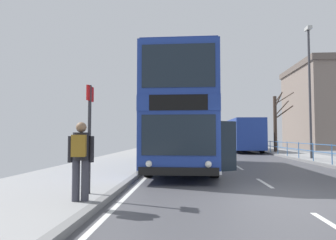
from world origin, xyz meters
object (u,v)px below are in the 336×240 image
at_px(background_bus_far_lane, 240,135).
at_px(street_lamp_far_side, 310,82).
at_px(bare_tree_far_00, 276,121).
at_px(double_decker_bus_main, 184,117).
at_px(background_building_00, 333,106).
at_px(pedestrian_with_backpack, 81,155).
at_px(bus_stop_sign_near, 90,126).

height_order(background_bus_far_lane, street_lamp_far_side, street_lamp_far_side).
distance_m(street_lamp_far_side, bare_tree_far_00, 8.47).
relative_size(double_decker_bus_main, street_lamp_far_side, 1.28).
bearing_deg(double_decker_bus_main, street_lamp_far_side, 33.33).
bearing_deg(bare_tree_far_00, street_lamp_far_side, -91.61).
xyz_separation_m(street_lamp_far_side, background_building_00, (10.01, 18.87, 0.29)).
bearing_deg(street_lamp_far_side, pedestrian_with_backpack, -126.83).
bearing_deg(bus_stop_sign_near, background_bus_far_lane, 72.35).
bearing_deg(pedestrian_with_backpack, bus_stop_sign_near, 96.87).
distance_m(background_bus_far_lane, bus_stop_sign_near, 24.71).
distance_m(pedestrian_with_backpack, bare_tree_far_00, 23.58).
bearing_deg(bus_stop_sign_near, bare_tree_far_00, 63.65).
xyz_separation_m(double_decker_bus_main, pedestrian_with_backpack, (-2.03, -7.97, -1.28)).
xyz_separation_m(bare_tree_far_00, background_building_00, (9.78, 10.65, 2.31)).
bearing_deg(street_lamp_far_side, background_building_00, 62.05).
xyz_separation_m(pedestrian_with_backpack, bare_tree_far_00, (10.01, 21.28, 1.73)).
bearing_deg(bus_stop_sign_near, street_lamp_far_side, 50.98).
bearing_deg(pedestrian_with_backpack, bare_tree_far_00, 64.81).
height_order(double_decker_bus_main, background_building_00, background_building_00).
height_order(street_lamp_far_side, background_building_00, background_building_00).
height_order(pedestrian_with_backpack, bare_tree_far_00, bare_tree_far_00).
bearing_deg(background_bus_far_lane, pedestrian_with_backpack, -106.84).
distance_m(background_bus_far_lane, street_lamp_far_side, 12.03).
bearing_deg(bare_tree_far_00, double_decker_bus_main, -120.93).
bearing_deg(background_building_00, background_bus_far_lane, -148.77).
bearing_deg(background_building_00, bare_tree_far_00, -132.57).
bearing_deg(background_bus_far_lane, street_lamp_far_side, -78.09).
relative_size(bus_stop_sign_near, street_lamp_far_side, 0.31).
relative_size(double_decker_bus_main, bus_stop_sign_near, 4.07).
relative_size(background_bus_far_lane, street_lamp_far_side, 1.33).
bearing_deg(bare_tree_far_00, pedestrian_with_backpack, -115.19).
distance_m(double_decker_bus_main, street_lamp_far_side, 9.60).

